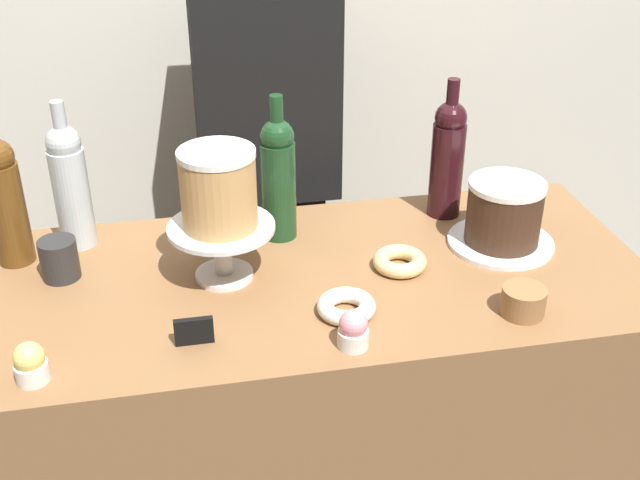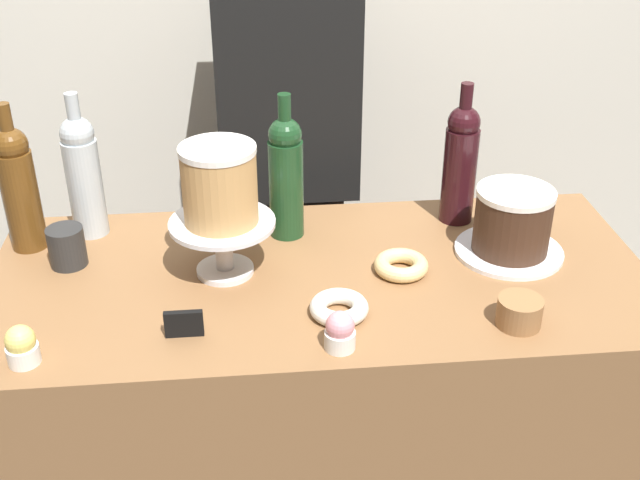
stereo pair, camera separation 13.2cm
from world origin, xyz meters
TOP-DOWN VIEW (x-y plane):
  - display_counter at (0.00, 0.00)m, footprint 1.36×0.62m
  - cake_stand_pedestal at (-0.19, 0.03)m, footprint 0.21×0.21m
  - white_layer_cake at (-0.19, 0.03)m, footprint 0.15×0.15m
  - silver_serving_platter at (0.41, 0.04)m, footprint 0.23×0.23m
  - chocolate_round_cake at (0.41, 0.04)m, footprint 0.16×0.16m
  - wine_bottle_clear at (-0.49, 0.23)m, footprint 0.08×0.08m
  - wine_bottle_amber at (-0.62, 0.18)m, footprint 0.08×0.08m
  - wine_bottle_green at (-0.06, 0.18)m, footprint 0.08×0.08m
  - wine_bottle_dark_red at (0.34, 0.21)m, footprint 0.08×0.08m
  - cupcake_lemon at (-0.54, -0.24)m, footprint 0.06×0.06m
  - cupcake_strawberry at (0.01, -0.25)m, footprint 0.06×0.06m
  - donut_glazed at (0.17, -0.01)m, footprint 0.11×0.11m
  - donut_sugar at (0.02, -0.15)m, footprint 0.11×0.11m
  - cookie_stack at (0.35, -0.21)m, footprint 0.08×0.08m
  - price_sign_chalkboard at (-0.27, -0.19)m, footprint 0.07×0.01m
  - coffee_cup_ceramic at (-0.52, 0.09)m, footprint 0.08×0.08m
  - barista_figure at (-0.03, 0.59)m, footprint 0.36×0.22m

SIDE VIEW (x-z plane):
  - display_counter at x=0.00m, z-range 0.00..0.93m
  - barista_figure at x=-0.03m, z-range 0.04..1.64m
  - silver_serving_platter at x=0.41m, z-range 0.93..0.94m
  - donut_glazed at x=0.17m, z-range 0.93..0.96m
  - donut_sugar at x=0.02m, z-range 0.93..0.96m
  - price_sign_chalkboard at x=-0.27m, z-range 0.93..0.98m
  - cookie_stack at x=0.35m, z-range 0.93..0.98m
  - cupcake_lemon at x=-0.54m, z-range 0.93..1.00m
  - cupcake_strawberry at x=0.01m, z-range 0.93..1.00m
  - coffee_cup_ceramic at x=-0.52m, z-range 0.93..1.01m
  - chocolate_round_cake at x=0.41m, z-range 0.94..1.08m
  - cake_stand_pedestal at x=-0.19m, z-range 0.95..1.07m
  - wine_bottle_clear at x=-0.49m, z-range 0.91..1.23m
  - wine_bottle_amber at x=-0.62m, z-range 0.91..1.23m
  - wine_bottle_green at x=-0.06m, z-range 0.91..1.23m
  - wine_bottle_dark_red at x=0.34m, z-range 0.91..1.23m
  - white_layer_cake at x=-0.19m, z-range 1.05..1.21m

